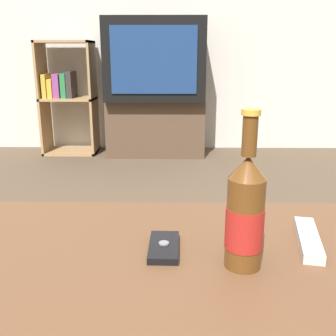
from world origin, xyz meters
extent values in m
cube|color=brown|center=(0.00, 0.00, 0.44)|extent=(1.04, 0.86, 0.04)
cylinder|color=#492F1E|center=(0.46, 0.37, 0.21)|extent=(0.07, 0.07, 0.42)
cube|color=#4C3828|center=(-0.09, 2.77, 0.24)|extent=(0.81, 0.36, 0.47)
cube|color=black|center=(-0.09, 2.77, 0.79)|extent=(0.79, 0.52, 0.64)
cube|color=navy|center=(-0.09, 2.50, 0.79)|extent=(0.65, 0.01, 0.50)
cube|color=#99754C|center=(-1.04, 2.81, 0.47)|extent=(0.02, 0.30, 0.94)
cube|color=#99754C|center=(-0.61, 2.81, 0.47)|extent=(0.02, 0.30, 0.94)
cube|color=#99754C|center=(-0.83, 2.81, 0.01)|extent=(0.45, 0.30, 0.02)
cube|color=#99754C|center=(-0.83, 2.81, 0.47)|extent=(0.45, 0.30, 0.02)
cube|color=#99754C|center=(-0.83, 2.81, 0.93)|extent=(0.45, 0.30, 0.02)
cube|color=#B7932D|center=(-1.00, 2.81, 0.58)|extent=(0.04, 0.21, 0.19)
cube|color=#B7932D|center=(-0.95, 2.81, 0.56)|extent=(0.04, 0.21, 0.15)
cube|color=#7F3875|center=(-0.90, 2.81, 0.58)|extent=(0.05, 0.21, 0.20)
cube|color=#236B38|center=(-0.84, 2.81, 0.58)|extent=(0.04, 0.21, 0.20)
cube|color=#2D2828|center=(-0.79, 2.81, 0.59)|extent=(0.04, 0.21, 0.22)
cylinder|color=#563314|center=(0.19, 0.11, 0.55)|extent=(0.07, 0.07, 0.17)
cylinder|color=maroon|center=(0.19, 0.11, 0.54)|extent=(0.07, 0.07, 0.08)
cone|color=#563314|center=(0.19, 0.11, 0.65)|extent=(0.07, 0.07, 0.04)
cylinder|color=#563314|center=(0.19, 0.11, 0.71)|extent=(0.03, 0.03, 0.07)
cylinder|color=#B79333|center=(0.19, 0.11, 0.75)|extent=(0.03, 0.03, 0.01)
cube|color=black|center=(0.04, 0.17, 0.47)|extent=(0.06, 0.12, 0.01)
cylinder|color=slate|center=(0.04, 0.17, 0.48)|extent=(0.02, 0.02, 0.00)
cube|color=beige|center=(0.34, 0.20, 0.47)|extent=(0.07, 0.19, 0.02)
camera|label=1|loc=(0.06, -0.54, 0.84)|focal=42.00mm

